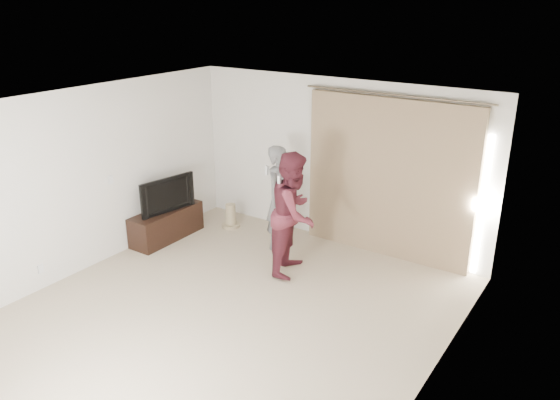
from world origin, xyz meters
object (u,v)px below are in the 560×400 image
at_px(tv_console, 167,224).
at_px(person_man, 280,198).
at_px(person_woman, 294,213).
at_px(tv, 164,193).

xyz_separation_m(tv_console, person_man, (1.71, 0.77, 0.57)).
relative_size(tv_console, person_woman, 0.73).
height_order(tv, person_man, person_man).
distance_m(tv_console, person_woman, 2.41).
xyz_separation_m(tv, person_woman, (2.31, 0.22, 0.11)).
bearing_deg(person_man, tv, -155.74).
bearing_deg(tv_console, tv, 0.00).
distance_m(person_man, person_woman, 0.82).
bearing_deg(person_woman, tv_console, -174.64).
height_order(tv_console, person_woman, person_woman).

